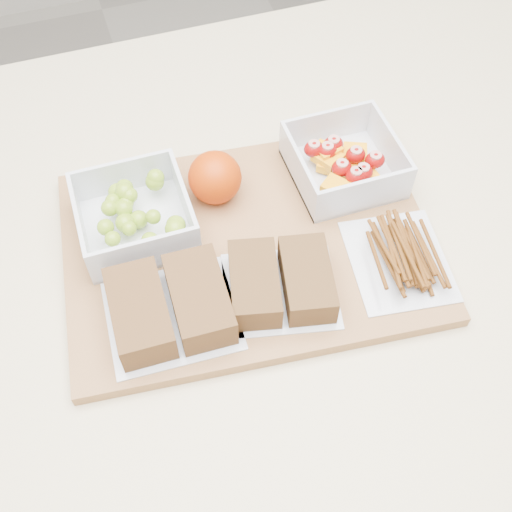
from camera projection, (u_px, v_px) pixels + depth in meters
The scene contains 9 objects.
ground at pixel (254, 482), 1.48m from camera, with size 4.00×4.00×0.00m, color gray.
counter at pixel (254, 409), 1.11m from camera, with size 1.20×0.90×0.90m, color beige.
cutting_board at pixel (248, 246), 0.74m from camera, with size 0.42×0.30×0.02m, color #9F6E42.
grape_container at pixel (136, 215), 0.73m from camera, with size 0.12×0.12×0.05m.
fruit_container at pixel (344, 163), 0.78m from camera, with size 0.12×0.12×0.05m.
orange at pixel (215, 177), 0.75m from camera, with size 0.06×0.06×0.06m, color #C53904.
sandwich_bag_left at pixel (170, 306), 0.66m from camera, with size 0.14×0.13×0.04m.
sandwich_bag_center at pixel (281, 282), 0.68m from camera, with size 0.14×0.13×0.04m.
pretzel_bag at pixel (400, 254), 0.71m from camera, with size 0.12×0.14×0.03m.
Camera 1 is at (-0.13, -0.40, 1.51)m, focal length 45.00 mm.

